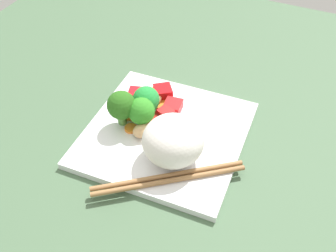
{
  "coord_description": "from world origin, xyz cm",
  "views": [
    {
      "loc": [
        19.62,
        -42.14,
        48.48
      ],
      "look_at": [
        0.68,
        -0.47,
        3.22
      ],
      "focal_mm": 42.36,
      "sensor_mm": 36.0,
      "label": 1
    }
  ],
  "objects": [
    {
      "name": "ground_plane",
      "position": [
        0.0,
        0.0,
        -1.0
      ],
      "size": [
        110.0,
        110.0,
        2.0
      ],
      "primitive_type": "cube",
      "color": "#466346"
    },
    {
      "name": "square_plate",
      "position": [
        0.0,
        0.0,
        0.61
      ],
      "size": [
        26.66,
        26.66,
        1.22
      ],
      "primitive_type": "cube",
      "rotation": [
        0.0,
        0.0,
        0.04
      ],
      "color": "white",
      "rests_on": "ground_plane"
    },
    {
      "name": "rice_mound",
      "position": [
        3.43,
        -4.65,
        5.01
      ],
      "size": [
        13.36,
        13.36,
        7.57
      ],
      "primitive_type": "ellipsoid",
      "rotation": [
        0.0,
        0.0,
        2.36
      ],
      "color": "white",
      "rests_on": "square_plate"
    },
    {
      "name": "broccoli_floret_0",
      "position": [
        -7.3,
        -1.31,
        5.36
      ],
      "size": [
        4.8,
        4.8,
        6.8
      ],
      "color": "#589944",
      "rests_on": "square_plate"
    },
    {
      "name": "broccoli_floret_1",
      "position": [
        -4.94,
        2.87,
        4.22
      ],
      "size": [
        4.64,
        4.64,
        5.39
      ],
      "color": "#73A34C",
      "rests_on": "square_plate"
    },
    {
      "name": "broccoli_floret_2",
      "position": [
        -4.06,
        -0.56,
        4.69
      ],
      "size": [
        4.5,
        4.5,
        5.86
      ],
      "color": "olive",
      "rests_on": "square_plate"
    },
    {
      "name": "carrot_slice_0",
      "position": [
        -5.48,
        -1.97,
        1.49
      ],
      "size": [
        2.94,
        2.94,
        0.53
      ],
      "primitive_type": "cylinder",
      "rotation": [
        0.0,
        0.0,
        1.0
      ],
      "color": "orange",
      "rests_on": "square_plate"
    },
    {
      "name": "carrot_slice_1",
      "position": [
        -8.75,
        2.24,
        1.59
      ],
      "size": [
        2.69,
        2.69,
        0.73
      ],
      "primitive_type": "cylinder",
      "rotation": [
        0.0,
        0.0,
        5.08
      ],
      "color": "orange",
      "rests_on": "square_plate"
    },
    {
      "name": "carrot_slice_2",
      "position": [
        -3.09,
        5.48,
        1.57
      ],
      "size": [
        3.8,
        3.8,
        0.7
      ],
      "primitive_type": "cylinder",
      "rotation": [
        0.0,
        0.0,
        4.13
      ],
      "color": "orange",
      "rests_on": "square_plate"
    },
    {
      "name": "carrot_slice_3",
      "position": [
        -6.34,
        7.54,
        1.52
      ],
      "size": [
        3.09,
        3.09,
        0.59
      ],
      "primitive_type": "cylinder",
      "rotation": [
        0.0,
        0.0,
        6.27
      ],
      "color": "orange",
      "rests_on": "square_plate"
    },
    {
      "name": "carrot_slice_4",
      "position": [
        -0.77,
        -0.29,
        1.43
      ],
      "size": [
        2.95,
        2.95,
        0.42
      ],
      "primitive_type": "cylinder",
      "rotation": [
        0.0,
        0.0,
        4.44
      ],
      "color": "orange",
      "rests_on": "square_plate"
    },
    {
      "name": "carrot_slice_5",
      "position": [
        -7.27,
        0.8,
        1.61
      ],
      "size": [
        2.43,
        2.43,
        0.77
      ],
      "primitive_type": "cylinder",
      "rotation": [
        0.0,
        0.0,
        3.1
      ],
      "color": "orange",
      "rests_on": "square_plate"
    },
    {
      "name": "pepper_chunk_0",
      "position": [
        -2.95,
        1.14,
        1.84
      ],
      "size": [
        3.06,
        3.08,
        1.24
      ],
      "primitive_type": "cube",
      "rotation": [
        0.0,
        0.0,
        2.44
      ],
      "color": "red",
      "rests_on": "square_plate"
    },
    {
      "name": "pepper_chunk_1",
      "position": [
        -1.3,
        2.91,
        2.19
      ],
      "size": [
        3.02,
        2.86,
        1.94
      ],
      "primitive_type": "cube",
      "rotation": [
        0.0,
        0.0,
        2.8
      ],
      "color": "red",
      "rests_on": "square_plate"
    },
    {
      "name": "pepper_chunk_2",
      "position": [
        -8.4,
        5.14,
        2.29
      ],
      "size": [
        2.83,
        3.12,
        2.13
      ],
      "primitive_type": "cube",
      "rotation": [
        0.0,
        0.0,
        1.84
      ],
      "color": "red",
      "rests_on": "square_plate"
    },
    {
      "name": "pepper_chunk_3",
      "position": [
        -1.01,
        5.34,
        2.09
      ],
      "size": [
        3.31,
        3.52,
        1.74
      ],
      "primitive_type": "cube",
      "rotation": [
        0.0,
        0.0,
        1.69
      ],
      "color": "red",
      "rests_on": "square_plate"
    },
    {
      "name": "pepper_chunk_4",
      "position": [
        -4.09,
        7.76,
        2.35
      ],
      "size": [
        4.34,
        4.33,
        2.25
      ],
      "primitive_type": "cube",
      "rotation": [
        0.0,
        0.0,
        0.64
      ],
      "color": "red",
      "rests_on": "square_plate"
    },
    {
      "name": "chicken_piece_1",
      "position": [
        -5.11,
        5.33,
        2.37
      ],
      "size": [
        4.63,
        4.65,
        2.29
      ],
      "primitive_type": "ellipsoid",
      "rotation": [
        0.0,
        0.0,
        0.8
      ],
      "color": "tan",
      "rests_on": "square_plate"
    },
    {
      "name": "chicken_piece_2",
      "position": [
        -2.93,
        -2.44,
        2.44
      ],
      "size": [
        4.19,
        4.14,
        2.43
      ],
      "primitive_type": "ellipsoid",
      "rotation": [
        0.0,
        0.0,
        3.88
      ],
      "color": "tan",
      "rests_on": "square_plate"
    },
    {
      "name": "chopstick_pair",
      "position": [
        4.68,
        -8.97,
        1.61
      ],
      "size": [
        19.67,
        15.41,
        0.77
      ],
      "rotation": [
        0.0,
        0.0,
        6.93
      ],
      "color": "#9A6D41",
      "rests_on": "square_plate"
    }
  ]
}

